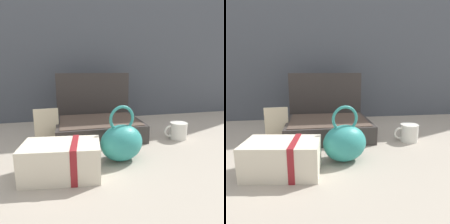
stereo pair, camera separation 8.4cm
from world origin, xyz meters
The scene contains 7 objects.
ground_plane centered at (0.00, 0.00, 0.00)m, with size 6.00×6.00×0.00m, color #9E9384.
back_wall centered at (0.00, 0.58, 0.70)m, with size 3.20×0.06×1.40m, color #474C54.
open_suitcase centered at (-0.05, 0.20, 0.07)m, with size 0.42×0.35×0.32m.
teal_pouch_handbag centered at (-0.02, -0.13, 0.07)m, with size 0.19×0.15×0.21m.
cream_toiletry_bag centered at (-0.23, -0.20, 0.06)m, with size 0.26×0.17×0.12m.
coffee_mug centered at (0.33, 0.04, 0.04)m, with size 0.12×0.08×0.08m.
info_card_left centered at (-0.31, 0.13, 0.08)m, with size 0.11×0.01×0.17m, color beige.
Camera 1 is at (-0.22, -0.82, 0.34)m, focal length 31.83 mm.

